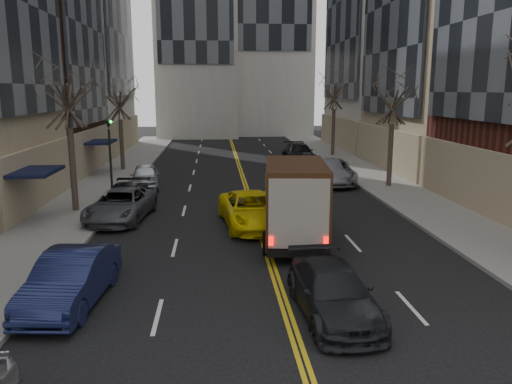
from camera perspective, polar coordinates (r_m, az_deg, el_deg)
The scene contains 18 objects.
sidewalk_left at distance 32.91m, azimuth -17.10°, elevation 0.76°, with size 4.00×66.00×0.15m, color slate.
sidewalk_right at distance 33.92m, azimuth 14.10°, elevation 1.24°, with size 4.00×66.00×0.15m, color slate.
tree_lf_mid at distance 25.56m, azimuth -20.89°, elevation 12.28°, with size 3.20×3.20×8.91m.
tree_lf_far at distance 38.22m, azimuth -15.42°, elevation 11.27°, with size 3.20×3.20×8.12m.
tree_rt_mid at distance 31.46m, azimuth 15.48°, elevation 11.55°, with size 3.20×3.20×8.32m.
tree_rt_far at distance 45.86m, azimuth 9.00°, elevation 12.41°, with size 3.20×3.20×9.11m.
traffic_signal at distance 27.34m, azimuth -16.34°, elevation 4.52°, with size 0.29×0.26×4.70m.
ups_truck at distance 19.62m, azimuth 4.46°, elevation -1.16°, with size 2.94×6.16×3.26m.
observer_sedan at distance 13.74m, azimuth 8.80°, elevation -11.21°, with size 2.10×4.66×1.33m.
taxi at distance 22.09m, azimuth -0.45°, elevation -2.05°, with size 2.49×5.39×1.50m, color yellow.
pedestrian at distance 21.68m, azimuth 1.74°, elevation -2.09°, with size 0.61×0.40×1.67m, color black.
parked_lf_b at distance 15.12m, azimuth -20.40°, elevation -9.31°, with size 1.59×4.56×1.50m, color #13183C.
parked_lf_c at distance 23.99m, azimuth -15.19°, elevation -1.44°, with size 2.39×5.18×1.44m, color #4F5157.
parked_lf_d at distance 24.94m, azimuth -14.69°, elevation -0.90°, with size 2.05×5.04×1.46m, color black.
parked_lf_e at distance 31.51m, azimuth -12.56°, elevation 1.74°, with size 1.72×4.26×1.45m, color #B7B9BF.
parked_rt_a at distance 32.16m, azimuth 7.92°, elevation 2.28°, with size 1.74×5.00×1.65m, color #52545A.
parked_rt_b at distance 32.73m, azimuth 8.81°, elevation 2.33°, with size 2.58×5.59×1.55m, color #999BA0.
parked_rt_c at distance 42.14m, azimuth 4.90°, elevation 4.47°, with size 2.18×5.36×1.55m, color black.
Camera 1 is at (-1.88, -4.59, 5.95)m, focal length 35.00 mm.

